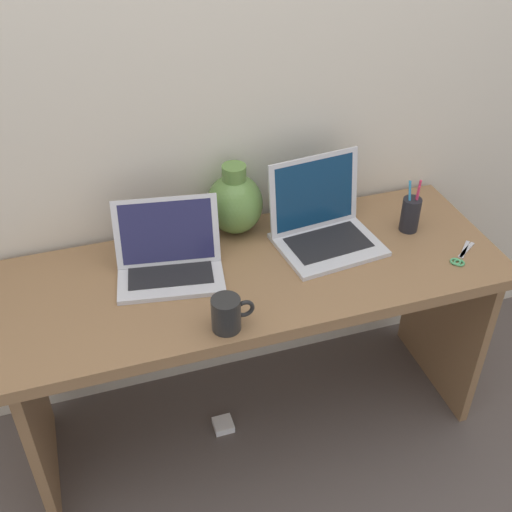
{
  "coord_description": "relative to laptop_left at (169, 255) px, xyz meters",
  "views": [
    {
      "loc": [
        -0.47,
        -1.47,
        1.92
      ],
      "look_at": [
        0.0,
        0.0,
        0.76
      ],
      "focal_mm": 44.87,
      "sensor_mm": 36.0,
      "label": 1
    }
  ],
  "objects": [
    {
      "name": "laptop_right",
      "position": [
        0.5,
        0.02,
        0.01
      ],
      "size": [
        0.34,
        0.29,
        0.26
      ],
      "color": "silver",
      "rests_on": "desk"
    },
    {
      "name": "green_vase",
      "position": [
        0.25,
        0.15,
        0.05
      ],
      "size": [
        0.18,
        0.18,
        0.24
      ],
      "color": "#5B843D",
      "rests_on": "desk"
    },
    {
      "name": "scissors",
      "position": [
        0.88,
        -0.22,
        -0.05
      ],
      "size": [
        0.13,
        0.11,
        0.01
      ],
      "color": "#B7B7BC",
      "rests_on": "desk"
    },
    {
      "name": "back_wall",
      "position": [
        0.25,
        0.25,
        0.43
      ],
      "size": [
        4.4,
        0.04,
        2.4
      ],
      "primitive_type": "cube",
      "color": "beige",
      "rests_on": "ground"
    },
    {
      "name": "pen_cup",
      "position": [
        0.8,
        -0.03,
        0.0
      ],
      "size": [
        0.06,
        0.06,
        0.19
      ],
      "color": "black",
      "rests_on": "desk"
    },
    {
      "name": "desk",
      "position": [
        0.25,
        -0.08,
        -0.2
      ],
      "size": [
        1.54,
        0.57,
        0.71
      ],
      "color": "olive",
      "rests_on": "ground"
    },
    {
      "name": "coffee_mug",
      "position": [
        0.1,
        -0.3,
        -0.01
      ],
      "size": [
        0.12,
        0.08,
        0.1
      ],
      "color": "black",
      "rests_on": "desk"
    },
    {
      "name": "power_brick",
      "position": [
        0.12,
        -0.08,
        -0.75
      ],
      "size": [
        0.07,
        0.07,
        0.03
      ],
      "primitive_type": "cube",
      "color": "white",
      "rests_on": "ground"
    },
    {
      "name": "ground_plane",
      "position": [
        0.25,
        -0.08,
        -0.77
      ],
      "size": [
        6.0,
        6.0,
        0.0
      ],
      "primitive_type": "plane",
      "color": "#564C47"
    },
    {
      "name": "laptop_left",
      "position": [
        0.0,
        0.0,
        0.0
      ],
      "size": [
        0.34,
        0.27,
        0.22
      ],
      "color": "silver",
      "rests_on": "desk"
    }
  ]
}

